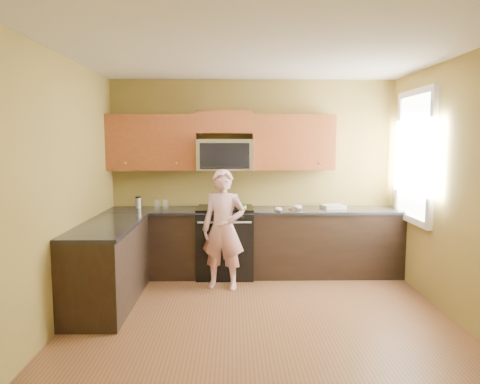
{
  "coord_description": "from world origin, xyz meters",
  "views": [
    {
      "loc": [
        -0.29,
        -4.23,
        1.83
      ],
      "look_at": [
        -0.2,
        1.3,
        1.2
      ],
      "focal_mm": 32.82,
      "sensor_mm": 36.0,
      "label": 1
    }
  ],
  "objects_px": {
    "butter_tub": "(242,210)",
    "travel_mug": "(139,208)",
    "frying_pan": "(228,208)",
    "woman": "(223,229)",
    "microwave": "(225,170)",
    "stove": "(225,241)"
  },
  "relations": [
    {
      "from": "woman",
      "to": "stove",
      "type": "bearing_deg",
      "value": 101.19
    },
    {
      "from": "butter_tub",
      "to": "travel_mug",
      "type": "relative_size",
      "value": 0.77
    },
    {
      "from": "butter_tub",
      "to": "woman",
      "type": "bearing_deg",
      "value": -117.19
    },
    {
      "from": "stove",
      "to": "woman",
      "type": "height_order",
      "value": "woman"
    },
    {
      "from": "travel_mug",
      "to": "frying_pan",
      "type": "bearing_deg",
      "value": -7.79
    },
    {
      "from": "microwave",
      "to": "frying_pan",
      "type": "height_order",
      "value": "microwave"
    },
    {
      "from": "woman",
      "to": "microwave",
      "type": "bearing_deg",
      "value": 101.39
    },
    {
      "from": "microwave",
      "to": "travel_mug",
      "type": "xyz_separation_m",
      "value": [
        -1.2,
        0.01,
        -0.53
      ]
    },
    {
      "from": "frying_pan",
      "to": "travel_mug",
      "type": "distance_m",
      "value": 1.25
    },
    {
      "from": "woman",
      "to": "butter_tub",
      "type": "bearing_deg",
      "value": 75.04
    },
    {
      "from": "woman",
      "to": "frying_pan",
      "type": "bearing_deg",
      "value": 96.84
    },
    {
      "from": "stove",
      "to": "woman",
      "type": "relative_size",
      "value": 0.63
    },
    {
      "from": "frying_pan",
      "to": "butter_tub",
      "type": "height_order",
      "value": "frying_pan"
    },
    {
      "from": "microwave",
      "to": "travel_mug",
      "type": "relative_size",
      "value": 4.73
    },
    {
      "from": "woman",
      "to": "butter_tub",
      "type": "relative_size",
      "value": 12.12
    },
    {
      "from": "frying_pan",
      "to": "travel_mug",
      "type": "xyz_separation_m",
      "value": [
        -1.24,
        0.17,
        -0.03
      ]
    },
    {
      "from": "butter_tub",
      "to": "travel_mug",
      "type": "height_order",
      "value": "travel_mug"
    },
    {
      "from": "stove",
      "to": "woman",
      "type": "distance_m",
      "value": 0.59
    },
    {
      "from": "stove",
      "to": "frying_pan",
      "type": "bearing_deg",
      "value": -44.33
    },
    {
      "from": "frying_pan",
      "to": "travel_mug",
      "type": "height_order",
      "value": "travel_mug"
    },
    {
      "from": "microwave",
      "to": "travel_mug",
      "type": "height_order",
      "value": "microwave"
    },
    {
      "from": "frying_pan",
      "to": "butter_tub",
      "type": "distance_m",
      "value": 0.2
    }
  ]
}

